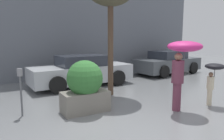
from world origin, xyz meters
The scene contains 8 objects.
ground_plane centered at (0.00, 0.00, 0.00)m, with size 40.00×40.00×0.00m, color slate.
building_facade centered at (0.00, 6.50, 3.00)m, with size 18.00×0.30×6.00m.
planter_box centered at (-0.53, 1.10, 0.75)m, with size 1.31×1.01×1.48m.
person_adult centered at (1.86, -0.20, 1.55)m, with size 0.95×0.95×2.01m.
person_child centered at (3.10, -0.33, 1.01)m, with size 0.59×0.59×1.32m.
parked_car_near centered at (0.69, 4.39, 0.63)m, with size 4.47×2.05×1.33m.
parked_car_far centered at (6.23, 4.84, 0.63)m, with size 4.25×2.23×1.33m.
parking_meter centered at (-2.15, 1.62, 0.93)m, with size 0.14×0.14×1.29m.
Camera 1 is at (-2.86, -4.48, 2.11)m, focal length 35.00 mm.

